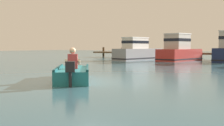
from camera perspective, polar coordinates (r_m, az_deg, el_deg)
ground_plane at (r=10.30m, az=-3.56°, el=-3.56°), size 120.00×120.00×0.00m
wooden_dock at (r=29.41m, az=8.51°, el=1.98°), size 14.57×1.64×1.15m
rowboat_with_person at (r=10.49m, az=-7.67°, el=-2.08°), size 2.84×3.25×1.19m
moored_boat_grey at (r=25.89m, az=5.11°, el=2.28°), size 2.39×5.68×2.02m
moored_boat_red at (r=24.97m, az=13.07°, el=2.36°), size 2.60×4.85×2.30m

